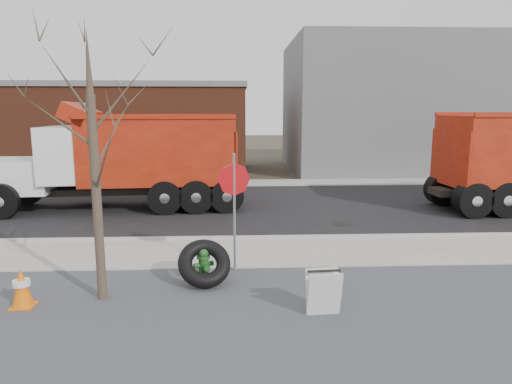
{
  "coord_description": "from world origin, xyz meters",
  "views": [
    {
      "loc": [
        -0.53,
        -11.3,
        3.7
      ],
      "look_at": [
        0.05,
        1.62,
        1.4
      ],
      "focal_mm": 32.0,
      "sensor_mm": 36.0,
      "label": 1
    }
  ],
  "objects_px": {
    "sandwich_board": "(324,292)",
    "dump_truck_red_b": "(126,157)",
    "fire_hydrant": "(204,266)",
    "stop_sign": "(234,192)",
    "truck_tire": "(204,263)"
  },
  "relations": [
    {
      "from": "sandwich_board",
      "to": "dump_truck_red_b",
      "type": "bearing_deg",
      "value": 117.03
    },
    {
      "from": "fire_hydrant",
      "to": "sandwich_board",
      "type": "distance_m",
      "value": 2.89
    },
    {
      "from": "sandwich_board",
      "to": "dump_truck_red_b",
      "type": "relative_size",
      "value": 0.09
    },
    {
      "from": "stop_sign",
      "to": "dump_truck_red_b",
      "type": "bearing_deg",
      "value": 124.25
    },
    {
      "from": "fire_hydrant",
      "to": "dump_truck_red_b",
      "type": "xyz_separation_m",
      "value": [
        -3.42,
        7.75,
        1.65
      ]
    },
    {
      "from": "truck_tire",
      "to": "dump_truck_red_b",
      "type": "bearing_deg",
      "value": 113.5
    },
    {
      "from": "stop_sign",
      "to": "dump_truck_red_b",
      "type": "distance_m",
      "value": 8.19
    },
    {
      "from": "sandwich_board",
      "to": "dump_truck_red_b",
      "type": "xyz_separation_m",
      "value": [
        -5.72,
        9.51,
        1.56
      ]
    },
    {
      "from": "stop_sign",
      "to": "fire_hydrant",
      "type": "bearing_deg",
      "value": -131.21
    },
    {
      "from": "truck_tire",
      "to": "dump_truck_red_b",
      "type": "height_order",
      "value": "dump_truck_red_b"
    },
    {
      "from": "truck_tire",
      "to": "sandwich_board",
      "type": "distance_m",
      "value": 2.76
    },
    {
      "from": "fire_hydrant",
      "to": "sandwich_board",
      "type": "bearing_deg",
      "value": -62.24
    },
    {
      "from": "truck_tire",
      "to": "dump_truck_red_b",
      "type": "distance_m",
      "value": 8.79
    },
    {
      "from": "stop_sign",
      "to": "sandwich_board",
      "type": "relative_size",
      "value": 3.25
    },
    {
      "from": "dump_truck_red_b",
      "to": "sandwich_board",
      "type": "bearing_deg",
      "value": 116.46
    }
  ]
}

